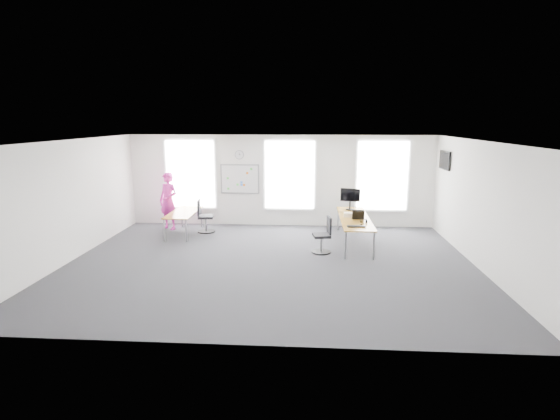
# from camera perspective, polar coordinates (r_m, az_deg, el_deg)

# --- Properties ---
(floor) EXTENTS (10.00, 10.00, 0.00)m
(floor) POSITION_cam_1_polar(r_m,az_deg,el_deg) (10.86, -1.32, -6.97)
(floor) COLOR #28292D
(floor) RESTS_ON ground
(ceiling) EXTENTS (10.00, 10.00, 0.00)m
(ceiling) POSITION_cam_1_polar(r_m,az_deg,el_deg) (10.30, -1.40, 9.04)
(ceiling) COLOR silver
(ceiling) RESTS_ON ground
(wall_back) EXTENTS (10.00, 0.00, 10.00)m
(wall_back) POSITION_cam_1_polar(r_m,az_deg,el_deg) (14.41, 0.08, 3.83)
(wall_back) COLOR white
(wall_back) RESTS_ON ground
(wall_front) EXTENTS (10.00, 0.00, 10.00)m
(wall_front) POSITION_cam_1_polar(r_m,az_deg,el_deg) (6.62, -4.50, -5.76)
(wall_front) COLOR white
(wall_front) RESTS_ON ground
(wall_left) EXTENTS (0.00, 10.00, 10.00)m
(wall_left) POSITION_cam_1_polar(r_m,az_deg,el_deg) (12.01, -25.87, 1.04)
(wall_left) COLOR white
(wall_left) RESTS_ON ground
(wall_right) EXTENTS (0.00, 10.00, 10.00)m
(wall_right) POSITION_cam_1_polar(r_m,az_deg,el_deg) (11.20, 25.04, 0.42)
(wall_right) COLOR white
(wall_right) RESTS_ON ground
(window_left) EXTENTS (1.60, 0.06, 2.20)m
(window_left) POSITION_cam_1_polar(r_m,az_deg,el_deg) (14.86, -11.59, 4.61)
(window_left) COLOR white
(window_left) RESTS_ON wall_back
(window_mid) EXTENTS (1.60, 0.06, 2.20)m
(window_mid) POSITION_cam_1_polar(r_m,az_deg,el_deg) (14.34, 1.27, 4.60)
(window_mid) COLOR white
(window_mid) RESTS_ON wall_back
(window_right) EXTENTS (1.60, 0.06, 2.20)m
(window_right) POSITION_cam_1_polar(r_m,az_deg,el_deg) (14.52, 13.21, 4.38)
(window_right) COLOR white
(window_right) RESTS_ON wall_back
(desk_right) EXTENTS (0.83, 3.10, 0.76)m
(desk_right) POSITION_cam_1_polar(r_m,az_deg,el_deg) (12.57, 9.70, -1.19)
(desk_right) COLOR gold
(desk_right) RESTS_ON ground
(desk_left) EXTENTS (0.77, 1.92, 0.70)m
(desk_left) POSITION_cam_1_polar(r_m,az_deg,el_deg) (13.75, -12.47, -0.48)
(desk_left) COLOR gold
(desk_left) RESTS_ON ground
(chair_right) EXTENTS (0.52, 0.52, 0.97)m
(chair_right) POSITION_cam_1_polar(r_m,az_deg,el_deg) (11.66, 5.72, -3.53)
(chair_right) COLOR black
(chair_right) RESTS_ON ground
(chair_left) EXTENTS (0.54, 0.54, 1.02)m
(chair_left) POSITION_cam_1_polar(r_m,az_deg,el_deg) (13.91, -9.90, -1.04)
(chair_left) COLOR black
(chair_left) RESTS_ON ground
(person) EXTENTS (0.79, 0.68, 1.84)m
(person) POSITION_cam_1_polar(r_m,az_deg,el_deg) (14.44, -14.36, 1.15)
(person) COLOR #D72AA1
(person) RESTS_ON ground
(whiteboard) EXTENTS (1.20, 0.03, 0.90)m
(whiteboard) POSITION_cam_1_polar(r_m,az_deg,el_deg) (14.53, -5.27, 4.05)
(whiteboard) COLOR silver
(whiteboard) RESTS_ON wall_back
(wall_clock) EXTENTS (0.30, 0.04, 0.30)m
(wall_clock) POSITION_cam_1_polar(r_m,az_deg,el_deg) (14.44, -5.33, 7.19)
(wall_clock) COLOR gray
(wall_clock) RESTS_ON wall_back
(tv) EXTENTS (0.06, 0.90, 0.55)m
(tv) POSITION_cam_1_polar(r_m,az_deg,el_deg) (13.89, 20.74, 6.10)
(tv) COLOR black
(tv) RESTS_ON wall_right
(keyboard) EXTENTS (0.47, 0.21, 0.02)m
(keyboard) POSITION_cam_1_polar(r_m,az_deg,el_deg) (11.48, 9.89, -2.13)
(keyboard) COLOR black
(keyboard) RESTS_ON desk_right
(mouse) EXTENTS (0.09, 0.13, 0.04)m
(mouse) POSITION_cam_1_polar(r_m,az_deg,el_deg) (11.46, 10.99, -2.14)
(mouse) COLOR black
(mouse) RESTS_ON desk_right
(lens_cap) EXTENTS (0.07, 0.07, 0.01)m
(lens_cap) POSITION_cam_1_polar(r_m,az_deg,el_deg) (11.75, 10.59, -1.87)
(lens_cap) COLOR black
(lens_cap) RESTS_ON desk_right
(headphones) EXTENTS (0.18, 0.10, 0.11)m
(headphones) POSITION_cam_1_polar(r_m,az_deg,el_deg) (11.97, 10.85, -1.41)
(headphones) COLOR black
(headphones) RESTS_ON desk_right
(laptop_sleeve) EXTENTS (0.33, 0.19, 0.27)m
(laptop_sleeve) POSITION_cam_1_polar(r_m,az_deg,el_deg) (12.30, 10.18, -0.64)
(laptop_sleeve) COLOR black
(laptop_sleeve) RESTS_ON desk_right
(paper_stack) EXTENTS (0.35, 0.27, 0.11)m
(paper_stack) POSITION_cam_1_polar(r_m,az_deg,el_deg) (12.65, 9.07, -0.61)
(paper_stack) COLOR #F4E4C1
(paper_stack) RESTS_ON desk_right
(monitor) EXTENTS (0.59, 0.24, 0.67)m
(monitor) POSITION_cam_1_polar(r_m,az_deg,el_deg) (13.52, 9.16, 1.68)
(monitor) COLOR black
(monitor) RESTS_ON desk_right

